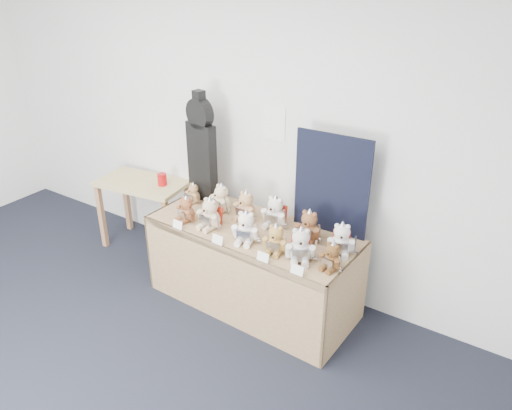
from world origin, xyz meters
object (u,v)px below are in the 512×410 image
Objects in this scene: teddy_front_far_right at (301,246)px; teddy_front_end at (332,257)px; red_cup at (162,179)px; teddy_back_centre_left at (246,207)px; teddy_back_far_left at (193,194)px; teddy_front_left at (210,214)px; side_table at (143,193)px; guitar_case at (202,148)px; teddy_front_right at (276,240)px; teddy_front_far_left at (186,210)px; teddy_back_end at (341,240)px; teddy_back_centre_right at (275,213)px; display_table at (247,249)px; teddy_back_right at (309,227)px; teddy_back_left at (221,199)px; teddy_front_centre at (246,228)px.

teddy_front_end is at bearing -21.26° from teddy_front_far_right.
teddy_back_centre_left reaches higher than red_cup.
teddy_back_centre_left reaches higher than teddy_back_far_left.
teddy_front_left is at bearing -114.06° from teddy_back_centre_left.
teddy_back_far_left is at bearing -14.89° from side_table.
guitar_case is 1.18m from teddy_front_right.
teddy_front_far_left is 0.95× the size of teddy_front_right.
teddy_back_far_left is at bearing 155.73° from teddy_back_end.
teddy_front_right reaches higher than side_table.
teddy_front_right is 0.41m from teddy_back_centre_right.
display_table is at bearing 22.30° from teddy_front_left.
teddy_front_far_right is 1.31m from teddy_back_far_left.
display_table is 0.45m from teddy_front_right.
guitar_case is at bearing -6.24° from side_table.
guitar_case reaches higher than teddy_front_right.
teddy_front_right is (1.56, -0.45, 0.05)m from red_cup.
teddy_back_far_left is (-0.41, 0.28, -0.03)m from teddy_front_left.
teddy_back_far_left is at bearing 138.40° from teddy_front_far_right.
teddy_back_far_left reaches higher than red_cup.
teddy_back_right is at bearing 3.24° from guitar_case.
display_table is at bearing -177.01° from teddy_front_end.
side_table is at bearing -179.27° from teddy_front_end.
teddy_back_right reaches higher than teddy_back_centre_left.
teddy_front_left is at bearing -165.02° from teddy_back_right.
teddy_back_left reaches higher than red_cup.
teddy_back_left is (1.05, -0.08, 0.24)m from side_table.
teddy_back_end is (0.41, 0.26, 0.01)m from teddy_front_right.
display_table is 15.06× the size of red_cup.
teddy_back_end is 1.37× the size of teddy_back_far_left.
teddy_back_right is at bearing -5.57° from red_cup.
teddy_back_centre_left is at bearing 137.73° from teddy_front_right.
teddy_back_left is 1.36× the size of teddy_back_far_left.
red_cup is at bearing 175.56° from teddy_back_far_left.
teddy_front_end is 0.82× the size of teddy_back_centre_left.
teddy_front_left is at bearing 150.20° from teddy_front_far_right.
teddy_front_right reaches higher than display_table.
guitar_case is 1.50m from teddy_back_end.
teddy_back_right is at bearing 20.34° from display_table.
teddy_front_left is (-0.30, -0.09, 0.28)m from display_table.
teddy_front_left is 1.09m from teddy_front_end.
display_table is at bearing 167.62° from teddy_back_end.
teddy_back_far_left is at bearing 143.11° from teddy_front_centre.
display_table is 0.36m from teddy_back_centre_left.
guitar_case is 0.69m from red_cup.
teddy_front_far_left is at bearing -168.18° from teddy_back_right.
teddy_back_centre_left is at bearing -173.73° from teddy_back_centre_right.
teddy_front_far_left is 1.05× the size of teddy_front_end.
teddy_front_far_left is at bearing -137.54° from teddy_back_centre_left.
display_table is 6.35× the size of teddy_back_end.
teddy_front_right is 1.11m from teddy_back_far_left.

